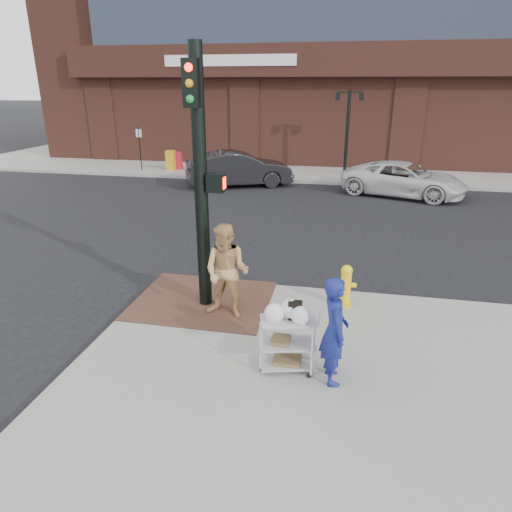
% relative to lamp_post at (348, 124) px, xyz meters
% --- Properties ---
extents(ground, '(220.00, 220.00, 0.00)m').
position_rel_lamp_post_xyz_m(ground, '(-2.00, -16.00, -2.62)').
color(ground, black).
rests_on(ground, ground).
extents(sidewalk_far, '(65.00, 36.00, 0.15)m').
position_rel_lamp_post_xyz_m(sidewalk_far, '(10.50, 16.00, -2.54)').
color(sidewalk_far, gray).
rests_on(sidewalk_far, ground).
extents(brick_curb_ramp, '(2.80, 2.40, 0.01)m').
position_rel_lamp_post_xyz_m(brick_curb_ramp, '(-2.60, -15.10, -2.46)').
color(brick_curb_ramp, '#502F25').
rests_on(brick_curb_ramp, sidewalk_near).
extents(lamp_post, '(1.32, 0.22, 4.00)m').
position_rel_lamp_post_xyz_m(lamp_post, '(0.00, 0.00, 0.00)').
color(lamp_post, black).
rests_on(lamp_post, sidewalk_far).
extents(parking_sign, '(0.05, 0.05, 2.20)m').
position_rel_lamp_post_xyz_m(parking_sign, '(-10.50, -1.00, -1.37)').
color(parking_sign, black).
rests_on(parking_sign, sidewalk_far).
extents(traffic_signal_pole, '(0.61, 0.51, 5.00)m').
position_rel_lamp_post_xyz_m(traffic_signal_pole, '(-2.48, -15.23, 0.21)').
color(traffic_signal_pole, black).
rests_on(traffic_signal_pole, sidewalk_near).
extents(woman_blue, '(0.54, 0.70, 1.72)m').
position_rel_lamp_post_xyz_m(woman_blue, '(0.20, -17.32, -1.61)').
color(woman_blue, navy).
rests_on(woman_blue, sidewalk_near).
extents(pedestrian_tan, '(1.00, 0.83, 1.87)m').
position_rel_lamp_post_xyz_m(pedestrian_tan, '(-1.91, -15.63, -1.53)').
color(pedestrian_tan, tan).
rests_on(pedestrian_tan, sidewalk_near).
extents(sedan_dark, '(5.07, 3.40, 1.58)m').
position_rel_lamp_post_xyz_m(sedan_dark, '(-4.71, -3.11, -1.83)').
color(sedan_dark, black).
rests_on(sedan_dark, ground).
extents(minivan_white, '(5.49, 3.79, 1.39)m').
position_rel_lamp_post_xyz_m(minivan_white, '(2.50, -3.61, -1.92)').
color(minivan_white, silver).
rests_on(minivan_white, ground).
extents(utility_cart, '(0.95, 0.68, 1.19)m').
position_rel_lamp_post_xyz_m(utility_cart, '(-0.51, -17.17, -1.93)').
color(utility_cart, '#AEAEB4').
rests_on(utility_cart, sidewalk_near).
extents(fire_hydrant, '(0.42, 0.30, 0.90)m').
position_rel_lamp_post_xyz_m(fire_hydrant, '(0.34, -14.74, -2.01)').
color(fire_hydrant, yellow).
rests_on(fire_hydrant, sidewalk_near).
extents(newsbox_red, '(0.40, 0.37, 0.91)m').
position_rel_lamp_post_xyz_m(newsbox_red, '(-8.71, -0.32, -2.01)').
color(newsbox_red, red).
rests_on(newsbox_red, sidewalk_far).
extents(newsbox_yellow, '(0.43, 0.39, 1.02)m').
position_rel_lamp_post_xyz_m(newsbox_yellow, '(-9.00, -0.63, -1.96)').
color(newsbox_yellow, gold).
rests_on(newsbox_yellow, sidewalk_far).
extents(newsbox_blue, '(0.48, 0.46, 0.88)m').
position_rel_lamp_post_xyz_m(newsbox_blue, '(-7.19, -0.47, -2.03)').
color(newsbox_blue, '#171998').
rests_on(newsbox_blue, sidewalk_far).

